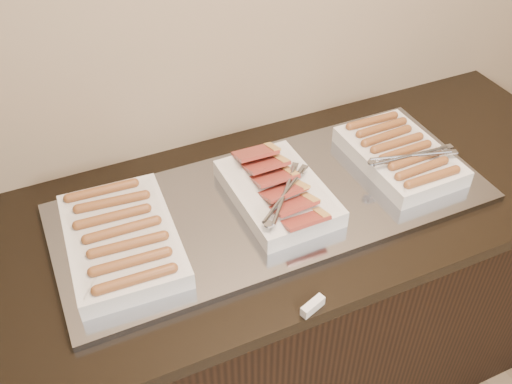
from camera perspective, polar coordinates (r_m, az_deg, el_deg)
counter at (r=1.93m, az=1.62°, el=-11.20°), size 2.06×0.76×0.90m
warming_tray at (r=1.59m, az=1.78°, el=-1.10°), size 1.20×0.50×0.02m
dish_left at (r=1.47m, az=-13.29°, el=-4.51°), size 0.28×0.41×0.07m
dish_center at (r=1.56m, az=2.21°, el=0.05°), size 0.25×0.37×0.09m
dish_right at (r=1.74m, az=14.20°, el=3.66°), size 0.27×0.37×0.08m
label_holder at (r=1.35m, az=5.69°, el=-11.29°), size 0.07×0.04×0.03m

